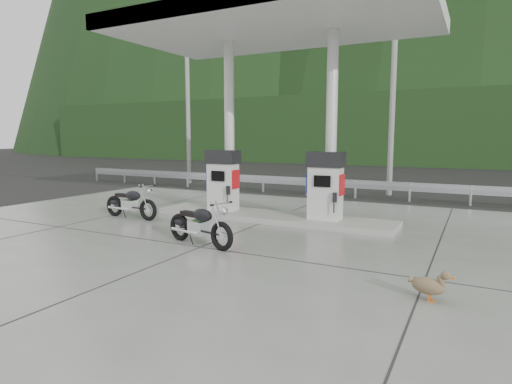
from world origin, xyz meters
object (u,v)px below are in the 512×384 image
at_px(gas_pump_left, 223,180).
at_px(gas_pump_right, 325,186).
at_px(motorcycle_right, 200,225).
at_px(duck, 428,286).
at_px(motorcycle_left, 131,203).

height_order(gas_pump_left, gas_pump_right, same).
distance_m(gas_pump_right, motorcycle_right, 3.82).
bearing_deg(gas_pump_left, gas_pump_right, 0.00).
xyz_separation_m(gas_pump_left, motorcycle_right, (1.49, -3.35, -0.61)).
distance_m(gas_pump_right, duck, 5.45).
bearing_deg(gas_pump_left, motorcycle_right, -66.09).
height_order(gas_pump_right, motorcycle_right, gas_pump_right).
bearing_deg(gas_pump_left, motorcycle_left, -140.84).
height_order(gas_pump_right, motorcycle_left, gas_pump_right).
distance_m(motorcycle_left, duck, 8.77).
xyz_separation_m(gas_pump_right, duck, (3.03, -4.45, -0.84)).
bearing_deg(gas_pump_right, motorcycle_right, -117.06).
bearing_deg(motorcycle_left, gas_pump_right, 20.55).
height_order(gas_pump_left, duck, gas_pump_left).
height_order(motorcycle_left, motorcycle_right, motorcycle_right).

